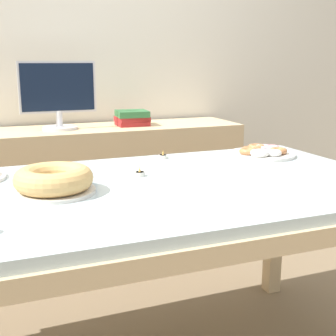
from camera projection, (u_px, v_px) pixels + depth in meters
The scene contains 9 objects.
wall_back at pixel (63, 43), 2.84m from camera, with size 8.00×0.10×2.60m, color silver.
dining_table at pixel (142, 209), 1.64m from camera, with size 1.86×1.01×0.78m.
sideboard at pixel (79, 197), 2.77m from camera, with size 1.96×0.44×0.82m.
computer_monitor at pixel (58, 96), 2.60m from camera, with size 0.42×0.20×0.38m.
book_stack at pixel (132, 118), 2.79m from camera, with size 0.20×0.19×0.09m.
cake_golden_bundt at pixel (54, 181), 1.51m from camera, with size 0.27×0.27×0.09m.
pastry_platter at pixel (262, 152), 2.12m from camera, with size 0.30×0.30×0.04m.
tealight_centre at pixel (140, 173), 1.75m from camera, with size 0.04×0.04×0.04m.
tealight_left_edge at pixel (163, 156), 2.07m from camera, with size 0.04×0.04×0.04m.
Camera 1 is at (-0.50, -1.49, 1.20)m, focal length 50.00 mm.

